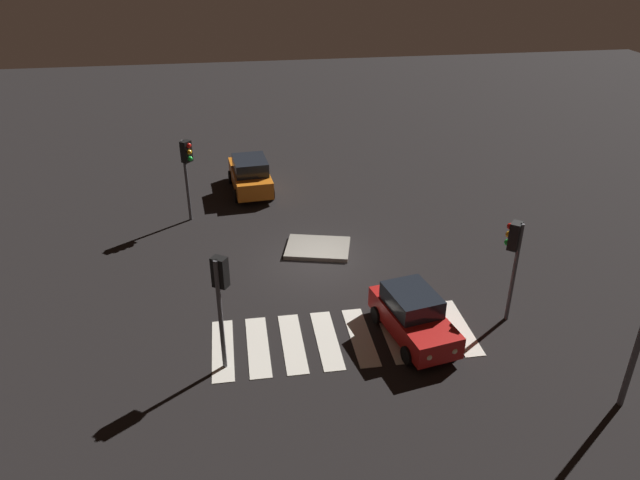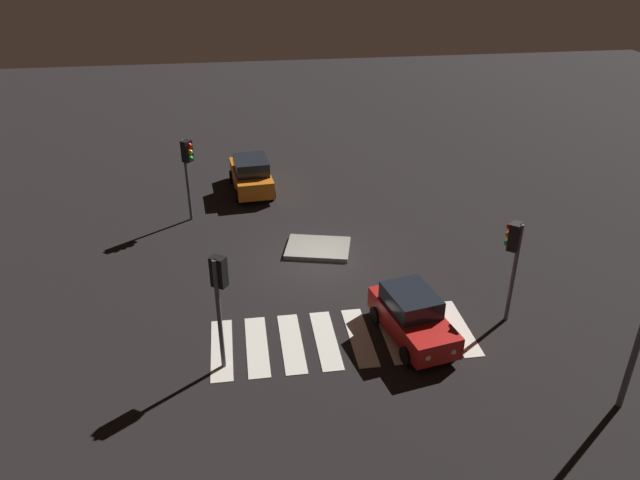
% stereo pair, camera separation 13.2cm
% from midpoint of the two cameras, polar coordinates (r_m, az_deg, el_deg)
% --- Properties ---
extents(ground_plane, '(80.00, 80.00, 0.00)m').
position_cam_midpoint_polar(ground_plane, '(24.72, 0.15, -2.04)').
color(ground_plane, black).
extents(traffic_island, '(3.07, 2.59, 0.18)m').
position_cam_midpoint_polar(traffic_island, '(25.53, -0.05, -0.76)').
color(traffic_island, gray).
rests_on(traffic_island, ground).
extents(car_orange, '(2.25, 4.31, 1.82)m').
position_cam_midpoint_polar(car_orange, '(31.09, -6.42, 6.18)').
color(car_orange, orange).
rests_on(car_orange, ground).
extents(car_red, '(2.32, 3.98, 1.65)m').
position_cam_midpoint_polar(car_red, '(20.31, 8.92, -7.14)').
color(car_red, red).
rests_on(car_red, ground).
extents(traffic_light_west, '(0.53, 0.54, 3.87)m').
position_cam_midpoint_polar(traffic_light_west, '(27.59, -12.32, 7.36)').
color(traffic_light_west, '#47474C').
rests_on(traffic_light_west, ground).
extents(traffic_light_south, '(0.54, 0.53, 3.86)m').
position_cam_midpoint_polar(traffic_light_south, '(17.94, -9.31, -4.27)').
color(traffic_light_south, '#47474C').
rests_on(traffic_light_south, ground).
extents(traffic_light_east, '(0.53, 0.54, 3.73)m').
position_cam_midpoint_polar(traffic_light_east, '(20.89, 18.03, -0.72)').
color(traffic_light_east, '#47474C').
rests_on(traffic_light_east, ground).
extents(crosswalk_near, '(8.75, 3.20, 0.02)m').
position_cam_midpoint_polar(crosswalk_near, '(20.44, 2.37, -9.30)').
color(crosswalk_near, silver).
rests_on(crosswalk_near, ground).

